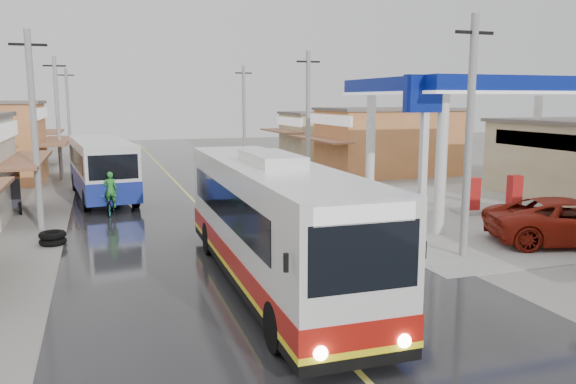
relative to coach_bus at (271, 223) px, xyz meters
name	(u,v)px	position (x,y,z in m)	size (l,w,h in m)	color
ground	(266,277)	(0.07, 0.73, -1.83)	(120.00, 120.00, 0.00)	slate
road	(189,196)	(0.07, 15.73, -1.82)	(12.00, 90.00, 0.02)	black
centre_line	(189,196)	(0.07, 15.73, -1.81)	(0.15, 90.00, 0.01)	#D8CC4C
shopfronts_right	(453,190)	(15.07, 12.73, -1.83)	(11.00, 44.00, 4.80)	#B5B19F
utility_poles_left	(54,200)	(-6.93, 16.73, -1.83)	(1.60, 50.00, 8.00)	gray
utility_poles_right	(308,190)	(7.07, 15.73, -1.83)	(1.60, 36.00, 8.00)	gray
coach_bus	(271,223)	(0.00, 0.00, 0.00)	(2.88, 12.22, 3.80)	silver
second_bus	(102,167)	(-4.42, 16.46, -0.14)	(3.54, 9.67, 3.14)	silver
jeepney	(572,222)	(11.85, 0.83, -0.98)	(2.82, 6.11, 1.70)	maroon
cyclist	(111,201)	(-4.11, 11.80, -1.16)	(0.95, 1.98, 2.04)	black
tricycle_near	(4,191)	(-8.87, 14.09, -0.80)	(1.80, 2.36, 1.81)	#26262D
tyre_stack	(53,238)	(-6.30, 6.89, -1.59)	(0.97, 0.97, 0.50)	black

